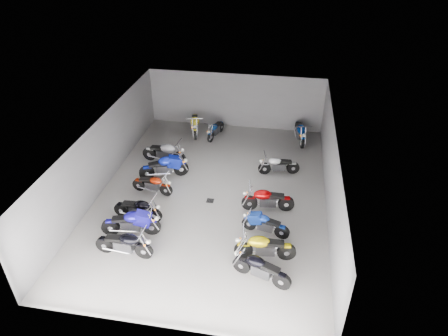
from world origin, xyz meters
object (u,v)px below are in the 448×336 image
(motorcycle_right_b, at_px, (264,247))
(motorcycle_right_f, at_px, (278,165))
(motorcycle_right_a, at_px, (261,269))
(motorcycle_right_d, at_px, (267,200))
(motorcycle_left_f, at_px, (164,153))
(motorcycle_left_c, at_px, (138,209))
(motorcycle_left_b, at_px, (131,223))
(motorcycle_left_e, at_px, (164,167))
(motorcycle_left_d, at_px, (153,184))
(motorcycle_back_b, at_px, (195,124))
(motorcycle_right_c, at_px, (265,224))
(motorcycle_left_a, at_px, (124,244))
(motorcycle_back_c, at_px, (215,129))
(motorcycle_back_f, at_px, (300,132))
(drain_grate, at_px, (210,201))

(motorcycle_right_b, height_order, motorcycle_right_f, motorcycle_right_b)
(motorcycle_right_a, height_order, motorcycle_right_d, motorcycle_right_d)
(motorcycle_left_f, xyz_separation_m, motorcycle_right_b, (5.51, -5.89, -0.02))
(motorcycle_left_c, bearing_deg, motorcycle_left_b, 9.57)
(motorcycle_left_e, distance_m, motorcycle_right_a, 7.55)
(motorcycle_left_d, height_order, motorcycle_left_e, motorcycle_left_e)
(motorcycle_right_b, bearing_deg, motorcycle_back_b, 20.06)
(motorcycle_right_c, distance_m, motorcycle_back_b, 9.20)
(motorcycle_left_e, height_order, motorcycle_right_b, motorcycle_left_e)
(motorcycle_right_a, relative_size, motorcycle_right_c, 1.09)
(motorcycle_right_f, bearing_deg, motorcycle_left_f, 76.93)
(motorcycle_left_b, height_order, motorcycle_left_d, motorcycle_left_b)
(motorcycle_left_a, bearing_deg, motorcycle_left_b, -169.55)
(motorcycle_right_a, height_order, motorcycle_back_c, motorcycle_right_a)
(motorcycle_right_f, distance_m, motorcycle_back_f, 3.68)
(motorcycle_left_e, distance_m, motorcycle_right_f, 5.45)
(motorcycle_right_d, xyz_separation_m, motorcycle_back_c, (-3.38, 6.15, -0.07))
(drain_grate, height_order, motorcycle_left_e, motorcycle_left_e)
(motorcycle_right_b, xyz_separation_m, motorcycle_back_f, (1.19, 9.32, 0.02))
(motorcycle_left_a, height_order, motorcycle_back_f, motorcycle_back_f)
(motorcycle_left_c, relative_size, motorcycle_back_c, 1.09)
(motorcycle_left_f, height_order, motorcycle_back_b, motorcycle_back_b)
(motorcycle_right_a, xyz_separation_m, motorcycle_right_b, (0.04, 1.03, 0.02))
(motorcycle_back_b, bearing_deg, motorcycle_right_c, 106.99)
(motorcycle_left_e, xyz_separation_m, motorcycle_back_c, (1.61, 4.45, -0.10))
(motorcycle_right_b, height_order, motorcycle_back_b, motorcycle_back_b)
(motorcycle_left_d, distance_m, motorcycle_left_e, 1.34)
(motorcycle_left_b, distance_m, motorcycle_back_c, 8.74)
(motorcycle_left_a, relative_size, motorcycle_right_d, 1.00)
(motorcycle_right_c, height_order, motorcycle_back_b, motorcycle_back_b)
(motorcycle_left_e, relative_size, motorcycle_right_a, 1.07)
(motorcycle_right_b, relative_size, motorcycle_back_c, 1.17)
(motorcycle_right_a, distance_m, motorcycle_right_c, 2.39)
(motorcycle_right_c, height_order, motorcycle_back_c, motorcycle_back_c)
(motorcycle_left_e, xyz_separation_m, motorcycle_right_f, (5.31, 1.22, -0.09))
(motorcycle_left_a, bearing_deg, motorcycle_right_c, 114.83)
(motorcycle_right_a, bearing_deg, motorcycle_right_d, 20.15)
(motorcycle_left_e, relative_size, motorcycle_back_b, 0.96)
(drain_grate, height_order, motorcycle_right_d, motorcycle_right_d)
(motorcycle_back_c, bearing_deg, motorcycle_left_a, 95.16)
(motorcycle_back_f, bearing_deg, motorcycle_left_c, 40.95)
(motorcycle_right_f, bearing_deg, motorcycle_back_c, 36.81)
(motorcycle_right_a, distance_m, motorcycle_back_f, 10.43)
(motorcycle_left_f, xyz_separation_m, motorcycle_back_c, (2.02, 3.13, -0.09))
(drain_grate, xyz_separation_m, motorcycle_right_b, (2.61, -3.07, 0.53))
(motorcycle_back_c, height_order, motorcycle_back_f, motorcycle_back_f)
(motorcycle_left_d, relative_size, motorcycle_left_f, 0.84)
(motorcycle_left_b, relative_size, motorcycle_left_c, 1.09)
(motorcycle_left_b, distance_m, motorcycle_right_a, 5.36)
(motorcycle_back_f, bearing_deg, motorcycle_left_e, 27.14)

